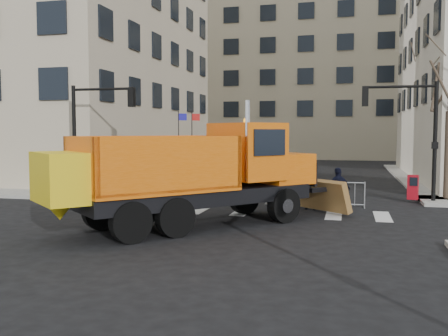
% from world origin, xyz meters
% --- Properties ---
extents(ground, '(120.00, 120.00, 0.00)m').
position_xyz_m(ground, '(0.00, 0.00, 0.00)').
color(ground, black).
rests_on(ground, ground).
extents(sidewalk_back, '(64.00, 5.00, 0.15)m').
position_xyz_m(sidewalk_back, '(0.00, 8.50, 0.07)').
color(sidewalk_back, gray).
rests_on(sidewalk_back, ground).
extents(building_left, '(24.00, 22.00, 26.00)m').
position_xyz_m(building_left, '(-20.00, 20.00, 13.00)').
color(building_left, tan).
rests_on(building_left, ground).
extents(building_far, '(30.00, 18.00, 24.00)m').
position_xyz_m(building_far, '(0.00, 52.00, 12.00)').
color(building_far, '#B6A98B').
rests_on(building_far, ground).
extents(traffic_light_left, '(0.18, 0.18, 5.40)m').
position_xyz_m(traffic_light_left, '(-8.00, 7.50, 2.70)').
color(traffic_light_left, black).
rests_on(traffic_light_left, ground).
extents(traffic_light_right, '(0.18, 0.18, 5.40)m').
position_xyz_m(traffic_light_right, '(8.50, 9.50, 2.70)').
color(traffic_light_right, black).
rests_on(traffic_light_right, ground).
extents(crowd_barriers, '(12.60, 0.60, 1.10)m').
position_xyz_m(crowd_barriers, '(-0.75, 7.60, 0.55)').
color(crowd_barriers, '#9EA0A5').
rests_on(crowd_barriers, ground).
extents(street_tree, '(3.00, 3.00, 7.50)m').
position_xyz_m(street_tree, '(9.20, 10.50, 3.75)').
color(street_tree, '#382B21').
rests_on(street_tree, ground).
extents(plow_truck, '(9.43, 10.08, 4.24)m').
position_xyz_m(plow_truck, '(-0.34, 1.80, 1.88)').
color(plow_truck, black).
rests_on(plow_truck, ground).
extents(cop_a, '(0.65, 0.45, 1.71)m').
position_xyz_m(cop_a, '(3.30, 6.65, 0.85)').
color(cop_a, black).
rests_on(cop_a, ground).
extents(cop_b, '(0.92, 0.72, 1.89)m').
position_xyz_m(cop_b, '(2.23, 5.71, 0.95)').
color(cop_b, black).
rests_on(cop_b, ground).
extents(cop_c, '(1.12, 0.91, 1.78)m').
position_xyz_m(cop_c, '(4.44, 6.36, 0.89)').
color(cop_c, black).
rests_on(cop_c, ground).
extents(worker, '(1.35, 1.13, 1.81)m').
position_xyz_m(worker, '(-8.08, 7.75, 1.06)').
color(worker, '#BFC417').
rests_on(worker, sidewalk_back).
extents(newspaper_box, '(0.53, 0.50, 1.10)m').
position_xyz_m(newspaper_box, '(7.67, 9.74, 0.70)').
color(newspaper_box, '#A40C19').
rests_on(newspaper_box, sidewalk_back).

